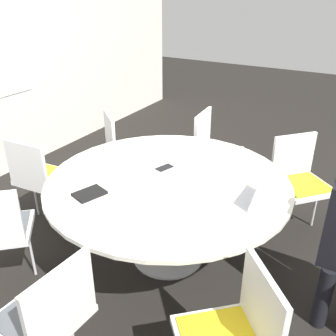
% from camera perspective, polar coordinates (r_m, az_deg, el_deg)
% --- Properties ---
extents(ground_plane, '(16.00, 16.00, 0.00)m').
position_cam_1_polar(ground_plane, '(3.22, 0.00, -13.23)').
color(ground_plane, black).
extents(conference_table, '(1.84, 1.84, 0.72)m').
position_cam_1_polar(conference_table, '(2.87, 0.00, -3.65)').
color(conference_table, '#B7B7BC').
rests_on(conference_table, ground_plane).
extents(chair_1, '(0.61, 0.61, 0.87)m').
position_cam_1_polar(chair_1, '(3.51, 19.37, -1.16)').
color(chair_1, silver).
rests_on(chair_1, ground_plane).
extents(chair_2, '(0.47, 0.45, 0.87)m').
position_cam_1_polar(chair_2, '(3.97, 6.92, 3.50)').
color(chair_2, silver).
rests_on(chair_2, ground_plane).
extents(chair_3, '(0.61, 0.61, 0.87)m').
position_cam_1_polar(chair_3, '(3.97, -6.89, 3.50)').
color(chair_3, silver).
rests_on(chair_3, ground_plane).
extents(chair_4, '(0.45, 0.47, 0.87)m').
position_cam_1_polar(chair_4, '(3.53, -18.97, -0.89)').
color(chair_4, silver).
rests_on(chair_4, ground_plane).
extents(chair_6, '(0.46, 0.45, 0.87)m').
position_cam_1_polar(chair_6, '(2.18, -17.90, -20.24)').
color(chair_6, silver).
rests_on(chair_6, ground_plane).
extents(chair_7, '(0.61, 0.61, 0.87)m').
position_cam_1_polar(chair_7, '(2.03, 10.16, -23.51)').
color(chair_7, silver).
rests_on(chair_7, ground_plane).
extents(laptop, '(0.32, 0.26, 0.21)m').
position_cam_1_polar(laptop, '(2.58, 12.27, -4.06)').
color(laptop, silver).
rests_on(laptop, conference_table).
extents(spiral_notebook, '(0.25, 0.21, 0.02)m').
position_cam_1_polar(spiral_notebook, '(2.68, -11.88, -3.84)').
color(spiral_notebook, black).
rests_on(spiral_notebook, conference_table).
extents(cell_phone, '(0.15, 0.11, 0.01)m').
position_cam_1_polar(cell_phone, '(2.99, -0.55, 0.05)').
color(cell_phone, black).
rests_on(cell_phone, conference_table).
extents(handbag, '(0.36, 0.16, 0.28)m').
position_cam_1_polar(handbag, '(4.40, 0.03, 0.62)').
color(handbag, '#513319').
rests_on(handbag, ground_plane).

